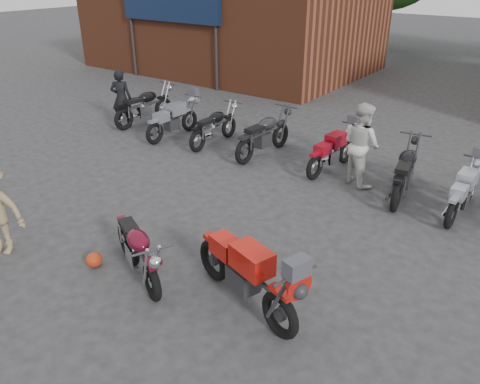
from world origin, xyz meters
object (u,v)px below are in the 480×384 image
Objects in this scene: row_bike_0 at (145,104)px; row_bike_2 at (214,124)px; vintage_motorcycle at (137,246)px; row_bike_4 at (333,149)px; sportbike at (246,270)px; row_bike_6 at (464,190)px; row_bike_5 at (405,169)px; person_dark at (121,99)px; row_bike_1 at (173,118)px; row_bike_3 at (264,132)px; person_light at (361,144)px; helmet at (94,260)px.

row_bike_2 is at bearing -88.87° from row_bike_0.
row_bike_0 is 2.86m from row_bike_2.
vintage_motorcycle is 0.89× the size of row_bike_0.
vintage_motorcycle is 1.01× the size of row_bike_4.
sportbike is at bearing -160.46° from row_bike_4.
row_bike_6 is at bearing 86.67° from sportbike.
row_bike_4 is 0.88× the size of row_bike_5.
row_bike_1 is (1.88, 0.21, -0.29)m from person_dark.
vintage_motorcycle is 5.67m from row_bike_3.
row_bike_1 is at bearing 157.49° from person_dark.
sportbike is at bearing 123.18° from person_light.
person_dark is at bearing 96.53° from row_bike_2.
person_light is at bearing 78.58° from row_bike_5.
row_bike_6 is (6.42, -0.25, -0.03)m from row_bike_2.
row_bike_1 is (-5.94, 4.77, -0.06)m from sportbike.
row_bike_6 is (9.62, 0.19, -0.33)m from person_dark.
row_bike_6 is (9.28, -0.40, -0.09)m from row_bike_0.
person_light is at bearing -90.86° from row_bike_3.
sportbike is at bearing 160.51° from row_bike_6.
row_bike_5 is at bearing -93.77° from row_bike_4.
person_light is (2.13, 5.61, 0.80)m from helmet.
vintage_motorcycle is 0.99× the size of row_bike_2.
row_bike_2 is (1.31, 0.23, -0.01)m from row_bike_1.
row_bike_2 is (-4.19, 0.06, -0.37)m from person_light.
row_bike_3 is (4.40, -0.04, -0.00)m from row_bike_0.
row_bike_0 is 1.16× the size of row_bike_6.
vintage_motorcycle is 0.89× the size of row_bike_3.
row_bike_1 reaches higher than row_bike_4.
row_bike_6 is at bearing -106.57° from row_bike_5.
vintage_motorcycle is at bearing -163.73° from row_bike_3.
vintage_motorcycle is at bearing -130.10° from row_bike_0.
person_light is at bearing -103.54° from row_bike_4.
person_light is at bearing 101.08° from vintage_motorcycle.
row_bike_6 is (7.73, -0.02, -0.04)m from row_bike_1.
row_bike_1 is 0.93× the size of row_bike_5.
sportbike is 1.13× the size of row_bike_2.
row_bike_5 is 1.22m from row_bike_6.
row_bike_5 is at bearing 83.96° from row_bike_6.
helmet is 0.15× the size of row_bike_6.
row_bike_0 reaches higher than row_bike_1.
sportbike reaches higher than row_bike_1.
row_bike_2 is (-4.63, 5.00, -0.07)m from sportbike.
row_bike_1 is 1.05× the size of row_bike_4.
row_bike_0 is 1.00× the size of row_bike_5.
row_bike_5 is (3.16, 5.57, 0.49)m from helmet.
row_bike_3 is (-0.51, 5.78, 0.49)m from helmet.
helmet is 6.04m from row_bike_2.
person_dark is 0.82× the size of row_bike_5.
person_light is at bearing -88.37° from row_bike_1.
sportbike is 2.71m from helmet.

